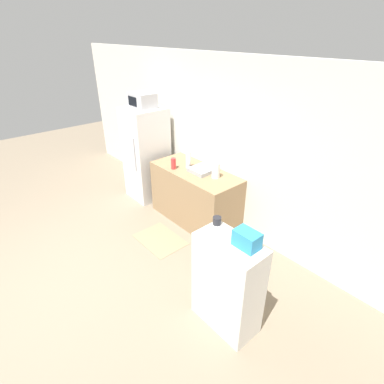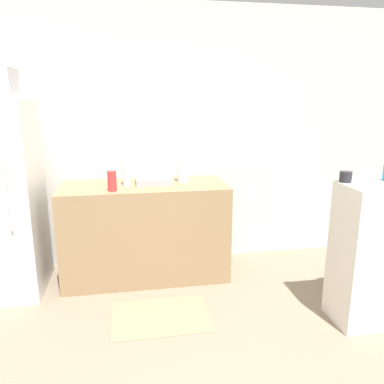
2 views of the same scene
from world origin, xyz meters
name	(u,v)px [view 2 (image 2 of 2)]	position (x,y,z in m)	size (l,w,h in m)	color
wall_back	(153,139)	(0.00, 2.66, 1.30)	(8.00, 0.06, 2.60)	silver
refrigerator	(0,200)	(-1.36, 2.21, 0.84)	(0.64, 0.69, 1.69)	silver
counter	(145,230)	(-0.12, 2.30, 0.46)	(1.54, 0.67, 0.91)	#937551
sink_basin	(154,180)	(-0.02, 2.35, 0.94)	(0.34, 0.34, 0.06)	#9EA3A8
bottle_tall	(127,171)	(-0.27, 2.28, 1.05)	(0.08, 0.08, 0.28)	silver
bottle_short	(112,181)	(-0.40, 2.09, 1.00)	(0.08, 0.08, 0.18)	red
shelf_cabinet	(382,254)	(1.61, 1.20, 0.55)	(0.70, 0.37, 1.09)	silver
jar	(346,177)	(1.32, 1.32, 1.13)	(0.09, 0.09, 0.08)	#232328
paper_towel_roll	(183,170)	(0.27, 2.36, 1.03)	(0.12, 0.12, 0.23)	white
kitchen_rug	(161,316)	(-0.05, 1.51, 0.00)	(0.77, 0.55, 0.01)	#937A5B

